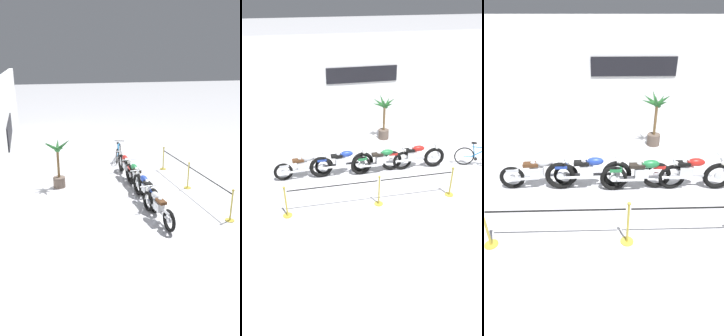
% 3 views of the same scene
% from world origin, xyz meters
% --- Properties ---
extents(ground_plane, '(120.00, 120.00, 0.00)m').
position_xyz_m(ground_plane, '(0.00, 0.00, 0.00)').
color(ground_plane, silver).
extents(back_wall, '(28.00, 0.29, 4.20)m').
position_xyz_m(back_wall, '(0.00, 5.12, 2.10)').
color(back_wall, white).
rests_on(back_wall, ground).
extents(motorcycle_silver_0, '(2.12, 0.62, 0.91)m').
position_xyz_m(motorcycle_silver_0, '(-2.07, 0.73, 0.46)').
color(motorcycle_silver_0, black).
rests_on(motorcycle_silver_0, ground).
extents(motorcycle_blue_1, '(2.34, 0.62, 0.98)m').
position_xyz_m(motorcycle_blue_1, '(-0.72, 0.64, 0.49)').
color(motorcycle_blue_1, black).
rests_on(motorcycle_blue_1, ground).
extents(motorcycle_green_2, '(2.32, 0.62, 0.95)m').
position_xyz_m(motorcycle_green_2, '(0.75, 0.52, 0.48)').
color(motorcycle_green_2, black).
rests_on(motorcycle_green_2, ground).
extents(motorcycle_red_3, '(2.44, 0.62, 0.97)m').
position_xyz_m(motorcycle_red_3, '(1.95, 0.54, 0.48)').
color(motorcycle_red_3, black).
rests_on(motorcycle_red_3, ground).
extents(potted_palm_left_of_row, '(1.08, 1.05, 2.01)m').
position_xyz_m(potted_palm_left_of_row, '(1.58, 3.38, 0.99)').
color(potted_palm_left_of_row, brown).
rests_on(potted_palm_left_of_row, ground).
extents(stanchion_far_left, '(5.35, 0.28, 1.05)m').
position_xyz_m(stanchion_far_left, '(-1.22, -1.42, 0.66)').
color(stanchion_far_left, gold).
rests_on(stanchion_far_left, ground).
extents(stanchion_mid_left, '(0.28, 0.28, 1.05)m').
position_xyz_m(stanchion_mid_left, '(0.12, -1.42, 0.36)').
color(stanchion_mid_left, gold).
rests_on(stanchion_mid_left, ground).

